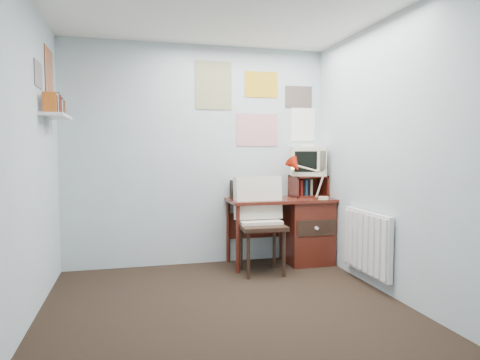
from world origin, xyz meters
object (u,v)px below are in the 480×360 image
object	(u,v)px
desk_lamp	(324,181)
crt_tv	(307,160)
desk_chair	(262,227)
radiator	(367,242)
desk	(302,228)
tv_riser	(308,186)
wall_shelf	(56,116)

from	to	relation	value
desk_lamp	crt_tv	xyz separation A→B (m)	(-0.05, 0.35, 0.22)
desk_chair	crt_tv	size ratio (longest dim) A/B	2.55
desk_lamp	crt_tv	bearing A→B (deg)	96.61
desk_chair	crt_tv	xyz separation A→B (m)	(0.69, 0.44, 0.70)
crt_tv	radiator	xyz separation A→B (m)	(0.18, -1.06, -0.78)
desk_chair	crt_tv	world-z (taller)	crt_tv
desk	radiator	size ratio (longest dim) A/B	1.50
desk	radiator	xyz separation A→B (m)	(0.29, -0.93, 0.01)
crt_tv	tv_riser	bearing A→B (deg)	-55.01
desk	wall_shelf	world-z (taller)	wall_shelf
crt_tv	radiator	size ratio (longest dim) A/B	0.49
desk	radiator	bearing A→B (deg)	-72.76
desk	desk_chair	world-z (taller)	desk_chair
desk	tv_riser	bearing A→B (deg)	42.96
desk	wall_shelf	xyz separation A→B (m)	(-2.57, -0.38, 1.21)
desk	tv_riser	xyz separation A→B (m)	(0.12, 0.11, 0.48)
desk_chair	wall_shelf	xyz separation A→B (m)	(-1.99, -0.07, 1.12)
desk_chair	radiator	distance (m)	1.08
desk_lamp	crt_tv	size ratio (longest dim) A/B	1.08
crt_tv	radiator	world-z (taller)	crt_tv
desk	desk_lamp	size ratio (longest dim) A/B	2.83
tv_riser	radiator	distance (m)	1.15
crt_tv	desk	bearing A→B (deg)	-116.88
desk_chair	desk	bearing A→B (deg)	29.89
radiator	wall_shelf	bearing A→B (deg)	169.11
tv_riser	wall_shelf	world-z (taller)	wall_shelf
tv_riser	desk	bearing A→B (deg)	-137.04
radiator	wall_shelf	xyz separation A→B (m)	(-2.86, 0.55, 1.20)
desk	crt_tv	distance (m)	0.81
radiator	wall_shelf	size ratio (longest dim) A/B	1.29
desk	desk_lamp	distance (m)	0.63
desk_chair	radiator	bearing A→B (deg)	-33.32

